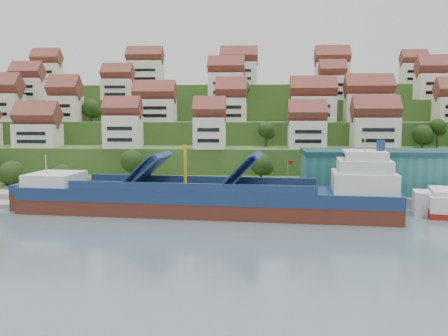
{
  "coord_description": "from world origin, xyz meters",
  "views": [
    {
      "loc": [
        11.07,
        -101.36,
        20.83
      ],
      "look_at": [
        3.43,
        14.0,
        8.0
      ],
      "focal_mm": 40.0,
      "sensor_mm": 36.0,
      "label": 1
    }
  ],
  "objects": [
    {
      "name": "ground",
      "position": [
        0.0,
        0.0,
        0.0
      ],
      "size": [
        300.0,
        300.0,
        0.0
      ],
      "primitive_type": "plane",
      "color": "slate",
      "rests_on": "ground"
    },
    {
      "name": "quay",
      "position": [
        20.0,
        15.0,
        1.1
      ],
      "size": [
        180.0,
        14.0,
        2.2
      ],
      "primitive_type": "cube",
      "color": "gray",
      "rests_on": "ground"
    },
    {
      "name": "hillside",
      "position": [
        0.0,
        103.55,
        10.66
      ],
      "size": [
        260.0,
        128.0,
        31.0
      ],
      "color": "#2D4C1E",
      "rests_on": "ground"
    },
    {
      "name": "hillside_village",
      "position": [
        0.41,
        60.6,
        24.39
      ],
      "size": [
        159.0,
        62.88,
        29.35
      ],
      "color": "silver",
      "rests_on": "ground"
    },
    {
      "name": "hillside_trees",
      "position": [
        -14.92,
        42.27,
        15.49
      ],
      "size": [
        137.48,
        63.02,
        30.63
      ],
      "color": "#203C14",
      "rests_on": "ground"
    },
    {
      "name": "warehouse",
      "position": [
        52.0,
        17.0,
        7.2
      ],
      "size": [
        60.0,
        15.0,
        10.0
      ],
      "primitive_type": "cube",
      "color": "#276B68",
      "rests_on": "quay"
    },
    {
      "name": "flagpole",
      "position": [
        18.11,
        10.0,
        6.88
      ],
      "size": [
        1.28,
        0.16,
        8.0
      ],
      "color": "gray",
      "rests_on": "quay"
    },
    {
      "name": "cargo_ship",
      "position": [
        2.48,
        -1.04,
        3.27
      ],
      "size": [
        77.94,
        18.97,
        17.11
      ],
      "rotation": [
        0.0,
        0.0,
        -0.09
      ],
      "color": "#522319",
      "rests_on": "ground"
    }
  ]
}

